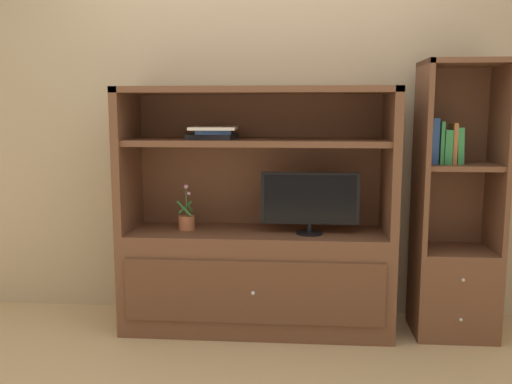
# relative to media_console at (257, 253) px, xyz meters

# --- Properties ---
(ground_plane) EXTENTS (8.00, 8.00, 0.00)m
(ground_plane) POSITION_rel_media_console_xyz_m (0.00, -0.41, -0.48)
(ground_plane) COLOR tan
(painted_rear_wall) EXTENTS (6.00, 0.10, 2.80)m
(painted_rear_wall) POSITION_rel_media_console_xyz_m (0.00, 0.34, 0.92)
(painted_rear_wall) COLOR tan
(painted_rear_wall) RESTS_ON ground_plane
(media_console) EXTENTS (1.65, 0.52, 1.49)m
(media_console) POSITION_rel_media_console_xyz_m (0.00, 0.00, 0.00)
(media_console) COLOR brown
(media_console) RESTS_ON ground_plane
(tv_monitor) EXTENTS (0.59, 0.16, 0.37)m
(tv_monitor) POSITION_rel_media_console_xyz_m (0.32, -0.06, 0.34)
(tv_monitor) COLOR black
(tv_monitor) RESTS_ON media_console
(potted_plant) EXTENTS (0.11, 0.10, 0.28)m
(potted_plant) POSITION_rel_media_console_xyz_m (-0.44, -0.01, 0.20)
(potted_plant) COLOR #B26642
(potted_plant) RESTS_ON media_console
(magazine_stack) EXTENTS (0.30, 0.33, 0.07)m
(magazine_stack) POSITION_rel_media_console_xyz_m (-0.26, -0.01, 0.74)
(magazine_stack) COLOR black
(magazine_stack) RESTS_ON media_console
(bookshelf_tall) EXTENTS (0.47, 0.40, 1.64)m
(bookshelf_tall) POSITION_rel_media_console_xyz_m (1.20, 0.00, 0.06)
(bookshelf_tall) COLOR brown
(bookshelf_tall) RESTS_ON ground_plane
(upright_book_row) EXTENTS (0.18, 0.16, 0.27)m
(upright_book_row) POSITION_rel_media_console_xyz_m (1.11, -0.01, 0.68)
(upright_book_row) COLOR #2D519E
(upright_book_row) RESTS_ON bookshelf_tall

